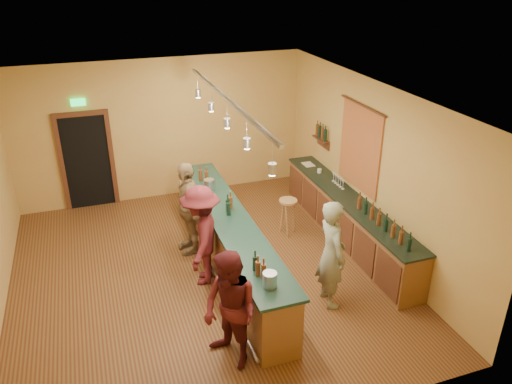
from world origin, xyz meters
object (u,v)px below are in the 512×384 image
object	(u,v)px
customer_b	(188,208)
bar_stool	(288,206)
tasting_bar	(230,239)
bartender	(332,254)
customer_c	(202,236)
back_counter	(348,219)
customer_a	(230,311)

from	to	relation	value
customer_b	bar_stool	xyz separation A→B (m)	(2.01, -0.04, -0.29)
tasting_bar	customer_b	distance (m)	1.08
tasting_bar	bar_stool	distance (m)	1.68
bartender	customer_b	xyz separation A→B (m)	(-1.78, 2.33, -0.01)
bartender	customer_c	xyz separation A→B (m)	(-1.78, 1.26, -0.02)
bartender	bar_stool	size ratio (longest dim) A/B	2.41
back_counter	customer_a	bearing A→B (deg)	-142.42
customer_a	bartender	bearing A→B (deg)	87.53
customer_a	bar_stool	distance (m)	3.70
tasting_bar	bartender	distance (m)	1.93
tasting_bar	customer_a	xyz separation A→B (m)	(-0.64, -2.20, 0.26)
customer_c	bar_stool	size ratio (longest dim) A/B	2.35
bartender	bar_stool	xyz separation A→B (m)	(0.22, 2.29, -0.30)
customer_c	bar_stool	xyz separation A→B (m)	(2.01, 1.02, -0.28)
customer_a	customer_c	bearing A→B (deg)	153.10
customer_c	tasting_bar	bearing A→B (deg)	129.85
back_counter	bar_stool	size ratio (longest dim) A/B	6.00
tasting_bar	customer_a	world-z (taller)	customer_a
customer_a	customer_c	world-z (taller)	customer_c
tasting_bar	customer_c	bearing A→B (deg)	-161.38
back_counter	bar_stool	xyz separation A→B (m)	(-0.99, 0.66, 0.13)
bar_stool	customer_c	bearing A→B (deg)	-152.96
tasting_bar	bar_stool	xyz separation A→B (m)	(1.46, 0.84, 0.01)
customer_b	tasting_bar	bearing A→B (deg)	27.92
customer_a	customer_b	world-z (taller)	customer_b
customer_a	bar_stool	size ratio (longest dim) A/B	2.29
back_counter	customer_b	xyz separation A→B (m)	(-3.00, 0.70, 0.42)
customer_b	bar_stool	size ratio (longest dim) A/B	2.38
customer_c	bar_stool	bearing A→B (deg)	138.28
bartender	bar_stool	bearing A→B (deg)	-3.89
bar_stool	customer_b	bearing A→B (deg)	178.79
customer_a	customer_b	bearing A→B (deg)	154.02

